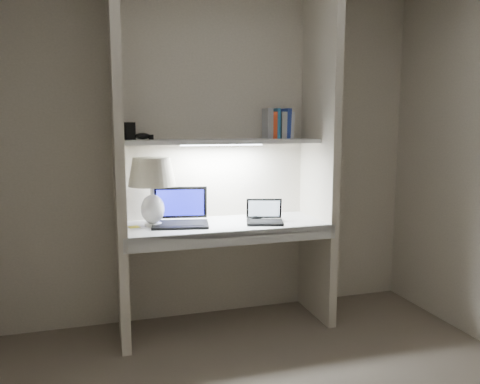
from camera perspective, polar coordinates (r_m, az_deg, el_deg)
name	(u,v)px	position (r m, az deg, el deg)	size (l,w,h in m)	color
back_wall	(216,154)	(3.56, -2.95, 4.66)	(3.20, 0.01, 2.50)	beige
alcove_panel_left	(118,158)	(3.19, -14.62, 4.01)	(0.06, 0.55, 2.50)	beige
alcove_panel_right	(319,154)	(3.56, 9.67, 4.55)	(0.06, 0.55, 2.50)	beige
desk	(226,226)	(3.37, -1.77, -4.13)	(1.40, 0.55, 0.04)	white
desk_apron	(236,238)	(3.13, -0.53, -5.63)	(1.46, 0.03, 0.10)	silver
shelf	(222,141)	(3.38, -2.24, 6.18)	(1.40, 0.36, 0.03)	silver
strip_light	(222,144)	(3.39, -2.23, 5.81)	(0.60, 0.04, 0.01)	white
table_lamp	(152,180)	(3.27, -10.69, 1.45)	(0.33, 0.33, 0.48)	white
laptop_main	(180,216)	(3.34, -7.27, -2.93)	(0.44, 0.39, 0.26)	black
laptop_netbook	(264,217)	(3.37, 3.00, -3.09)	(0.31, 0.29, 0.17)	black
speaker	(268,210)	(3.52, 3.39, -2.17)	(0.10, 0.07, 0.13)	silver
mouse	(256,218)	(3.46, 2.00, -3.16)	(0.10, 0.06, 0.03)	black
cable_coil	(255,217)	(3.54, 1.82, -3.09)	(0.10, 0.10, 0.01)	black
sticky_note	(134,227)	(3.31, -12.80, -4.17)	(0.07, 0.07, 0.00)	yellow
book_row	(278,124)	(3.64, 4.61, 8.23)	(0.22, 0.15, 0.23)	silver
shelf_box	(130,131)	(3.37, -13.32, 7.25)	(0.07, 0.05, 0.12)	black
shelf_gadget	(143,136)	(3.37, -11.80, 6.68)	(0.11, 0.08, 0.05)	black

